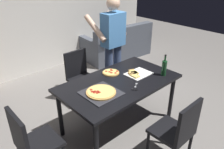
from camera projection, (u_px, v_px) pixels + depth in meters
The scene contains 13 objects.
ground_plane at pixel (119, 125), 3.37m from camera, with size 12.00×12.00×0.00m, color gray.
back_wall at pixel (30, 8), 4.44m from camera, with size 6.40×0.10×2.80m, color silver.
dining_table at pixel (119, 86), 3.06m from camera, with size 1.64×0.94×0.75m.
chair_near_camera at pixel (178, 129), 2.51m from camera, with size 0.42×0.42×0.90m.
chair_far_side at pixel (80, 74), 3.76m from camera, with size 0.42×0.42×0.90m.
chair_left_end at pixel (31, 141), 2.34m from camera, with size 0.42×0.42×0.90m.
couch at pixel (118, 46), 5.68m from camera, with size 1.77×1.00×0.85m.
person_serving_pizza at pixel (112, 43), 3.73m from camera, with size 0.55×0.54×1.75m.
pepperoni_pizza_on_tray at pixel (101, 92), 2.74m from camera, with size 0.43×0.43×0.04m.
pizza_slices_on_towel at pixel (136, 74), 3.22m from camera, with size 0.36×0.29×0.03m.
wine_bottle at pixel (164, 68), 3.14m from camera, with size 0.07×0.07×0.32m.
kitchen_scissors at pixel (135, 88), 2.86m from camera, with size 0.19×0.15×0.01m.
second_pizza_plain at pixel (111, 73), 3.25m from camera, with size 0.25×0.25×0.03m.
Camera 1 is at (-1.88, -1.89, 2.20)m, focal length 35.47 mm.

